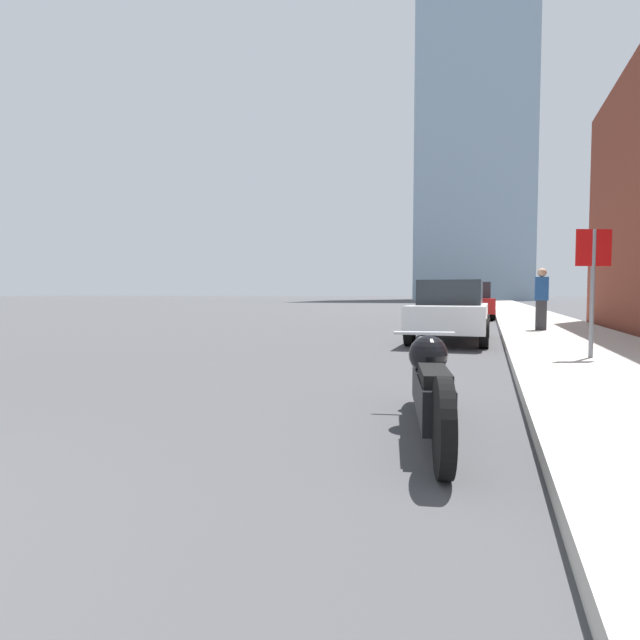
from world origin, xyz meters
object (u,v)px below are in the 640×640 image
object	(u,v)px
parked_car_white	(451,311)
pedestrian	(541,298)
motorcycle	(430,386)
parked_car_red	(473,301)
stop_sign	(593,270)

from	to	relation	value
parked_car_white	pedestrian	distance (m)	3.69
motorcycle	pedestrian	xyz separation A→B (m)	(1.93, 11.34, 0.67)
parked_car_white	pedestrian	bearing A→B (deg)	50.94
motorcycle	parked_car_red	size ratio (longest dim) A/B	0.59
stop_sign	pedestrian	world-z (taller)	stop_sign
stop_sign	parked_car_white	bearing A→B (deg)	124.17
parked_car_white	parked_car_red	distance (m)	12.01
stop_sign	pedestrian	bearing A→B (deg)	91.40
motorcycle	parked_car_red	distance (m)	20.52
parked_car_white	pedestrian	size ratio (longest dim) A/B	2.47
parked_car_white	stop_sign	world-z (taller)	stop_sign
pedestrian	parked_car_red	bearing A→B (deg)	103.09
stop_sign	motorcycle	bearing A→B (deg)	-113.38
pedestrian	parked_car_white	bearing A→B (deg)	-129.50
parked_car_white	parked_car_red	size ratio (longest dim) A/B	0.96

